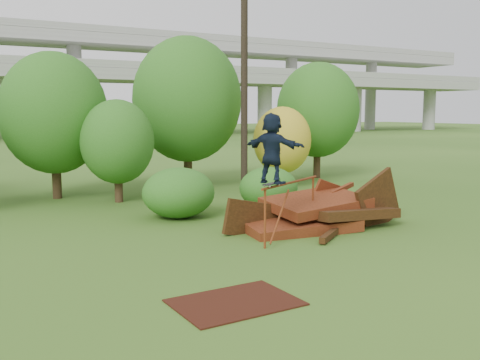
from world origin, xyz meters
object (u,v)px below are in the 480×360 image
skater (272,148)px  utility_pole (244,57)px  scrap_pile (318,213)px  flat_plate (235,302)px

skater → utility_pole: bearing=-51.3°
utility_pole → skater: bearing=-115.2°
scrap_pile → utility_pole: utility_pole is taller
scrap_pile → flat_plate: scrap_pile is taller
scrap_pile → utility_pole: size_ratio=0.54×
flat_plate → utility_pole: 14.14m
skater → utility_pole: utility_pole is taller
skater → flat_plate: (-2.78, -3.16, -2.47)m
scrap_pile → skater: 3.35m
scrap_pile → flat_plate: 6.74m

